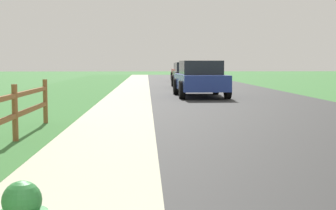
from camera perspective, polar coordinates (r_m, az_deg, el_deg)
The scene contains 7 objects.
ground_plane at distance 26.04m, azimuth -2.16°, elevation 1.70°, with size 120.00×120.00×0.00m, color #387134.
road_asphalt at distance 28.27m, azimuth 4.93°, elevation 1.95°, with size 7.00×66.00×0.01m, color #2F2F2F.
curb_concrete at distance 28.17m, azimuth -8.30°, elevation 1.91°, with size 6.00×66.00×0.01m, color #B7B598.
grass_verge at distance 28.36m, azimuth -11.32°, elevation 1.89°, with size 5.00×66.00×0.00m, color #387134.
parked_suv_blue at distance 21.43m, azimuth 3.82°, elevation 3.14°, with size 2.22×4.73×1.59m.
parked_car_black at distance 29.36m, azimuth 2.51°, elevation 3.58°, with size 2.09×4.58×1.53m.
parked_car_red at distance 40.05m, azimuth 1.98°, elevation 3.92°, with size 2.18×4.75×1.49m.
Camera 1 is at (-0.18, -0.99, 1.49)m, focal length 51.74 mm.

